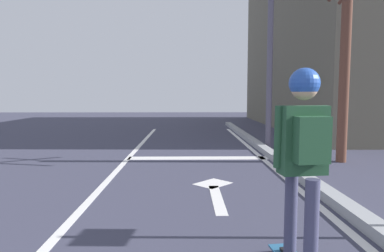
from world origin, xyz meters
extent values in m
cube|color=silver|center=(-0.02, 6.00, 0.00)|extent=(0.12, 20.00, 0.01)
cube|color=silver|center=(3.16, 6.00, 0.00)|extent=(0.12, 20.00, 0.01)
cube|color=silver|center=(1.64, 9.22, 0.00)|extent=(3.33, 0.40, 0.01)
cube|color=silver|center=(1.81, 6.04, 0.00)|extent=(0.16, 1.40, 0.01)
cube|color=silver|center=(1.81, 6.89, 0.00)|extent=(0.71, 0.71, 0.01)
cube|color=#94979B|center=(3.41, 6.00, 0.07)|extent=(0.24, 24.00, 0.14)
cube|color=#B2B2B7|center=(2.27, 4.24, 0.06)|extent=(0.17, 0.07, 0.01)
cylinder|color=#434463|center=(2.28, 4.13, 0.47)|extent=(0.11, 0.11, 0.79)
cylinder|color=#434463|center=(2.33, 3.76, 0.47)|extent=(0.11, 0.11, 0.79)
cube|color=#244F32|center=(2.31, 3.94, 1.14)|extent=(0.39, 0.22, 0.55)
cylinder|color=#244F32|center=(2.11, 3.95, 1.17)|extent=(0.07, 0.09, 0.50)
cylinder|color=#244F32|center=(2.49, 4.00, 1.17)|extent=(0.07, 0.13, 0.51)
sphere|color=tan|center=(2.31, 3.94, 1.57)|extent=(0.22, 0.22, 0.22)
sphere|color=#2752B0|center=(2.31, 3.94, 1.60)|extent=(0.24, 0.24, 0.24)
cube|color=#245032|center=(2.32, 3.80, 1.16)|extent=(0.28, 0.17, 0.36)
cylinder|color=#585466|center=(3.66, 10.72, 2.97)|extent=(0.16, 0.16, 5.93)
cylinder|color=brown|center=(4.83, 8.72, 1.82)|extent=(0.22, 0.22, 3.65)
camera|label=1|loc=(1.37, 1.23, 1.51)|focal=31.94mm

